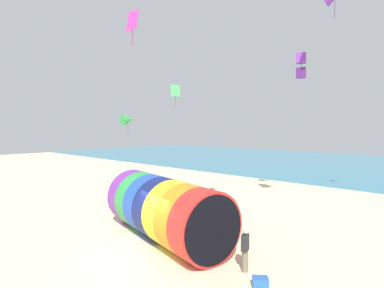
{
  "coord_description": "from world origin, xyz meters",
  "views": [
    {
      "loc": [
        9.88,
        -7.51,
        5.37
      ],
      "look_at": [
        -0.74,
        4.19,
        4.56
      ],
      "focal_mm": 28.0,
      "sensor_mm": 36.0,
      "label": 1
    }
  ],
  "objects_px": {
    "kite_magenta_diamond": "(132,21)",
    "cooler_box": "(260,282)",
    "kite_handler": "(245,250)",
    "kite_purple_box": "(301,66)",
    "kite_green_delta": "(128,120)",
    "kite_green_diamond": "(175,91)",
    "giant_inflatable_tube": "(165,209)"
  },
  "relations": [
    {
      "from": "giant_inflatable_tube",
      "to": "kite_purple_box",
      "type": "relative_size",
      "value": 4.85
    },
    {
      "from": "kite_purple_box",
      "to": "kite_handler",
      "type": "bearing_deg",
      "value": -78.64
    },
    {
      "from": "kite_green_diamond",
      "to": "kite_purple_box",
      "type": "xyz_separation_m",
      "value": [
        6.78,
        4.6,
        1.47
      ]
    },
    {
      "from": "kite_handler",
      "to": "kite_green_diamond",
      "type": "height_order",
      "value": "kite_green_diamond"
    },
    {
      "from": "kite_handler",
      "to": "kite_magenta_diamond",
      "type": "distance_m",
      "value": 13.27
    },
    {
      "from": "giant_inflatable_tube",
      "to": "kite_green_delta",
      "type": "distance_m",
      "value": 11.03
    },
    {
      "from": "kite_handler",
      "to": "kite_green_delta",
      "type": "bearing_deg",
      "value": 161.37
    },
    {
      "from": "kite_green_diamond",
      "to": "cooler_box",
      "type": "distance_m",
      "value": 13.62
    },
    {
      "from": "kite_handler",
      "to": "kite_purple_box",
      "type": "relative_size",
      "value": 1.0
    },
    {
      "from": "kite_green_diamond",
      "to": "kite_purple_box",
      "type": "bearing_deg",
      "value": 34.14
    },
    {
      "from": "kite_handler",
      "to": "kite_green_diamond",
      "type": "xyz_separation_m",
      "value": [
        -8.7,
        4.94,
        7.09
      ]
    },
    {
      "from": "kite_handler",
      "to": "kite_green_diamond",
      "type": "relative_size",
      "value": 1.14
    },
    {
      "from": "kite_handler",
      "to": "kite_purple_box",
      "type": "xyz_separation_m",
      "value": [
        -1.92,
        9.54,
        8.55
      ]
    },
    {
      "from": "kite_green_delta",
      "to": "giant_inflatable_tube",
      "type": "bearing_deg",
      "value": -25.97
    },
    {
      "from": "kite_magenta_diamond",
      "to": "cooler_box",
      "type": "relative_size",
      "value": 3.74
    },
    {
      "from": "kite_green_delta",
      "to": "cooler_box",
      "type": "relative_size",
      "value": 3.44
    },
    {
      "from": "giant_inflatable_tube",
      "to": "kite_handler",
      "type": "relative_size",
      "value": 4.84
    },
    {
      "from": "kite_green_delta",
      "to": "kite_green_diamond",
      "type": "height_order",
      "value": "kite_green_diamond"
    },
    {
      "from": "kite_green_diamond",
      "to": "kite_purple_box",
      "type": "height_order",
      "value": "kite_purple_box"
    },
    {
      "from": "kite_green_delta",
      "to": "cooler_box",
      "type": "xyz_separation_m",
      "value": [
        14.71,
        -5.25,
        -5.9
      ]
    },
    {
      "from": "kite_green_delta",
      "to": "cooler_box",
      "type": "height_order",
      "value": "kite_green_delta"
    },
    {
      "from": "giant_inflatable_tube",
      "to": "cooler_box",
      "type": "xyz_separation_m",
      "value": [
        5.69,
        -0.86,
        -1.31
      ]
    },
    {
      "from": "giant_inflatable_tube",
      "to": "kite_green_delta",
      "type": "relative_size",
      "value": 4.49
    },
    {
      "from": "giant_inflatable_tube",
      "to": "kite_purple_box",
      "type": "xyz_separation_m",
      "value": [
        2.77,
        9.31,
        7.91
      ]
    },
    {
      "from": "kite_handler",
      "to": "kite_green_delta",
      "type": "height_order",
      "value": "kite_green_delta"
    },
    {
      "from": "kite_handler",
      "to": "kite_purple_box",
      "type": "distance_m",
      "value": 12.95
    },
    {
      "from": "kite_green_delta",
      "to": "kite_magenta_diamond",
      "type": "bearing_deg",
      "value": -33.14
    },
    {
      "from": "kite_handler",
      "to": "cooler_box",
      "type": "xyz_separation_m",
      "value": [
        1.01,
        -0.63,
        -0.66
      ]
    },
    {
      "from": "kite_green_delta",
      "to": "kite_green_diamond",
      "type": "relative_size",
      "value": 1.23
    },
    {
      "from": "giant_inflatable_tube",
      "to": "kite_handler",
      "type": "distance_m",
      "value": 4.73
    },
    {
      "from": "kite_green_delta",
      "to": "kite_purple_box",
      "type": "distance_m",
      "value": 13.2
    },
    {
      "from": "kite_green_delta",
      "to": "kite_handler",
      "type": "bearing_deg",
      "value": -18.63
    }
  ]
}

